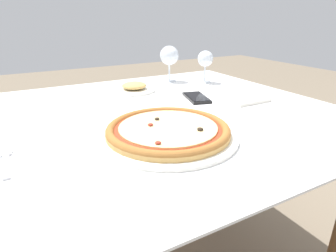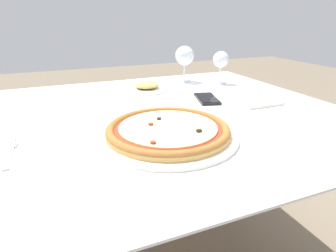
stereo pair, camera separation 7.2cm
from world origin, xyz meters
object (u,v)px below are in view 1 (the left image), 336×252
Objects in this scene: dining_table at (146,137)px; cell_phone at (196,98)px; wine_glass_far_left at (205,60)px; pizza_plate at (168,131)px; side_plate at (134,88)px; wine_glass_far_right at (169,56)px; fork at (6,160)px.

dining_table is 8.02× the size of cell_phone.
cell_phone is (-0.19, -0.21, -0.10)m from wine_glass_far_left.
pizza_plate is 0.66m from wine_glass_far_left.
pizza_plate is 0.49m from side_plate.
pizza_plate is at bearing -135.53° from cell_phone.
wine_glass_far_left is at bearing 48.65° from cell_phone.
dining_table is 0.52m from wine_glass_far_right.
side_plate is at bearing 126.45° from cell_phone.
wine_glass_far_right reaches higher than dining_table.
wine_glass_far_left is at bearing 26.84° from fork.
pizza_plate is at bearing -8.54° from fork.
wine_glass_far_right is 0.34m from cell_phone.
wine_glass_far_left reaches higher than fork.
wine_glass_far_left reaches higher than dining_table.
wine_glass_far_right reaches higher than cell_phone.
wine_glass_far_right is at bearing 142.95° from wine_glass_far_left.
wine_glass_far_right is 0.26m from side_plate.
wine_glass_far_right is (0.32, 0.57, 0.10)m from pizza_plate.
fork is (-0.39, -0.13, 0.08)m from dining_table.
side_plate is (0.10, 0.48, -0.00)m from pizza_plate.
wine_glass_far_left is (0.43, 0.28, 0.18)m from dining_table.
pizza_plate is 0.66m from wine_glass_far_right.
wine_glass_far_right is 1.04× the size of cell_phone.
fork is at bearing -161.07° from dining_table.
pizza_plate is 0.37m from cell_phone.
wine_glass_far_right reaches higher than wine_glass_far_left.
fork is (-0.37, 0.06, -0.01)m from pizza_plate.
dining_table is 0.21m from pizza_plate.
dining_table is 3.49× the size of pizza_plate.
wine_glass_far_left is at bearing 33.24° from dining_table.
dining_table is at bearing -146.76° from wine_glass_far_left.
cell_phone reaches higher than fork.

